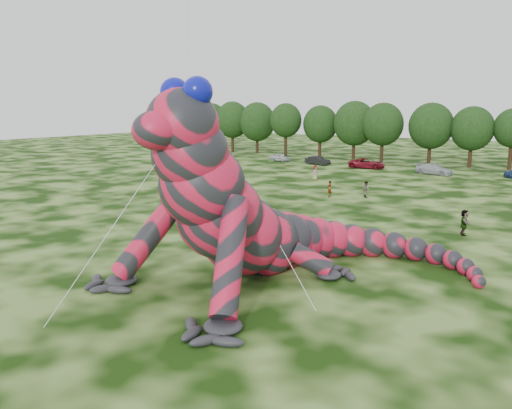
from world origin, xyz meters
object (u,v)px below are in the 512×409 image
Objects in this scene: tree_9 at (512,139)px; tree_2 at (257,128)px; tree_5 at (354,130)px; car_2 at (367,163)px; inflatable_gecko at (262,179)px; tree_4 at (320,131)px; tree_0 at (211,127)px; flying_kite at (188,0)px; spectator_4 at (315,173)px; spectator_0 at (329,189)px; tree_8 at (472,137)px; car_1 at (318,160)px; car_3 at (434,169)px; tree_6 at (383,133)px; tree_1 at (232,127)px; car_0 at (280,157)px; tree_7 at (430,134)px; spectator_5 at (464,222)px; spectator_1 at (366,189)px; tree_3 at (286,130)px.

tree_2 is at bearing 178.16° from tree_9.
car_2 is (6.67, -10.83, -4.17)m from tree_5.
inflatable_gecko is 48.92m from car_2.
tree_9 is at bearing -1.84° from tree_2.
inflatable_gecko is 63.57m from tree_4.
tree_0 is at bearing 141.25° from inflatable_gecko.
flying_kite is 10.42× the size of spectator_4.
tree_0 is 5.73× the size of spectator_0.
tree_8 is 27.72m from spectator_4.
car_2 is (8.05, -0.12, 0.07)m from car_1.
tree_2 is 1.06× the size of tree_4.
tree_0 is at bearing 86.27° from car_3.
tree_6 reaches higher than spectator_0.
tree_9 reaches higher than car_2.
tree_1 is 1.08× the size of tree_4.
car_2 reaches higher than car_0.
tree_7 is at bearing 106.62° from inflatable_gecko.
tree_7 is at bearing -2.41° from spectator_5.
spectator_5 is (7.60, -41.86, -3.56)m from tree_8.
inflatable_gecko is at bearing 17.70° from spectator_0.
tree_0 reaches higher than tree_8.
car_0 is 2.24× the size of spectator_0.
tree_4 is 5.57× the size of spectator_1.
car_1 is (7.38, -1.02, 0.03)m from car_0.
tree_1 is 5.38m from tree_2.
car_0 is (-15.53, 39.87, -16.26)m from flying_kite.
flying_kite is 2.13× the size of tree_8.
tree_4 is at bearing 177.57° from tree_5.
inflatable_gecko reaches higher than tree_5.
car_2 is (1.10, -9.08, -4.01)m from tree_6.
spectator_5 is 1.10× the size of spectator_0.
spectator_4 is at bearing 152.58° from car_3.
tree_8 is 32.12m from spectator_1.
car_3 is (23.06, -12.38, -3.82)m from tree_4.
tree_6 is (30.80, -1.37, -0.16)m from tree_1.
tree_2 is 7.50m from tree_3.
tree_1 reaches higher than tree_9.
tree_1 is at bearing 86.54° from spectator_4.
spectator_5 reaches higher than car_1.
tree_4 is at bearing 43.60° from car_2.
tree_1 reaches higher than tree_2.
spectator_5 is (19.84, -32.48, 0.18)m from car_2.
tree_2 is at bearing 0.57° from spectator_1.
tree_8 is 4.90× the size of spectator_5.
car_3 is at bearing -2.60° from spectator_5.
spectator_0 is (32.07, -35.45, -3.99)m from tree_2.
spectator_4 reaches higher than spectator_5.
car_1 is 27.93m from spectator_0.
tree_0 is 2.36× the size of car_1.
tree_7 is 11.17m from tree_9.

